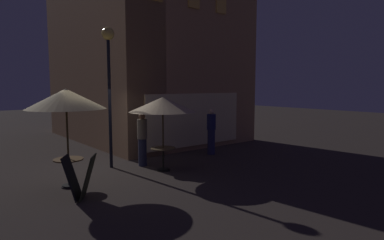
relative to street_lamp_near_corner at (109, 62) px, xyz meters
name	(u,v)px	position (x,y,z in m)	size (l,w,h in m)	color
ground_plane	(100,175)	(-0.66, -0.65, -3.34)	(60.00, 60.00, 0.00)	#39302C
cafe_building	(135,55)	(2.80, 3.35, 0.63)	(6.72, 8.95, 7.95)	tan
street_lamp_near_corner	(109,62)	(0.00, 0.00, 0.00)	(0.39, 0.39, 4.40)	black
menu_sandwich_board	(80,177)	(-1.86, -2.33, -2.81)	(0.87, 0.84, 1.01)	#25291A
cafe_table_0	(69,166)	(-1.74, -1.21, -2.79)	(0.75, 0.75, 0.74)	black
cafe_table_1	(163,154)	(1.07, -1.38, -2.81)	(0.77, 0.77, 0.71)	black
patio_umbrella_0	(66,99)	(-1.74, -1.21, -1.07)	(1.97, 1.97, 2.54)	black
patio_umbrella_1	(163,105)	(1.07, -1.38, -1.30)	(2.05, 2.05, 2.27)	black
patron_standing_0	(142,139)	(0.90, -0.44, -2.45)	(0.32, 0.32, 1.74)	#2A2D46
patron_standing_1	(211,131)	(3.86, -0.53, -2.46)	(0.34, 0.34, 1.74)	navy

